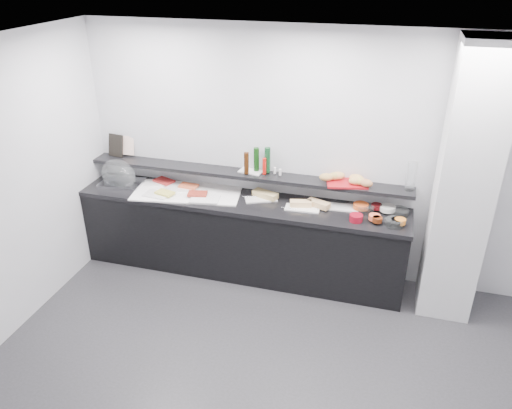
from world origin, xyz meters
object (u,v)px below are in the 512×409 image
(carafe, at_px, (411,176))
(sandwich_plate_mid, at_px, (302,208))
(bread_tray, at_px, (347,183))
(condiment_tray, at_px, (251,171))
(cloche_base, at_px, (122,183))
(framed_print, at_px, (116,145))

(carafe, bearing_deg, sandwich_plate_mid, -167.69)
(bread_tray, bearing_deg, sandwich_plate_mid, -164.55)
(carafe, bearing_deg, bread_tray, -179.14)
(condiment_tray, bearing_deg, sandwich_plate_mid, -11.47)
(cloche_base, distance_m, carafe, 3.19)
(sandwich_plate_mid, relative_size, framed_print, 1.38)
(framed_print, xyz_separation_m, condiment_tray, (1.66, -0.03, -0.12))
(cloche_base, height_order, framed_print, framed_print)
(bread_tray, bearing_deg, cloche_base, 172.03)
(condiment_tray, xyz_separation_m, carafe, (1.67, -0.02, 0.14))
(bread_tray, bearing_deg, carafe, -11.30)
(sandwich_plate_mid, xyz_separation_m, condiment_tray, (-0.63, 0.24, 0.25))
(sandwich_plate_mid, distance_m, framed_print, 2.33)
(cloche_base, bearing_deg, sandwich_plate_mid, -6.23)
(condiment_tray, xyz_separation_m, bread_tray, (1.05, -0.03, 0.00))
(cloche_base, relative_size, sandwich_plate_mid, 1.33)
(sandwich_plate_mid, bearing_deg, framed_print, 170.63)
(sandwich_plate_mid, height_order, bread_tray, bread_tray)
(sandwich_plate_mid, relative_size, carafe, 1.19)
(bread_tray, bearing_deg, condiment_tray, 166.41)
(framed_print, distance_m, bread_tray, 2.70)
(bread_tray, distance_m, carafe, 0.64)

